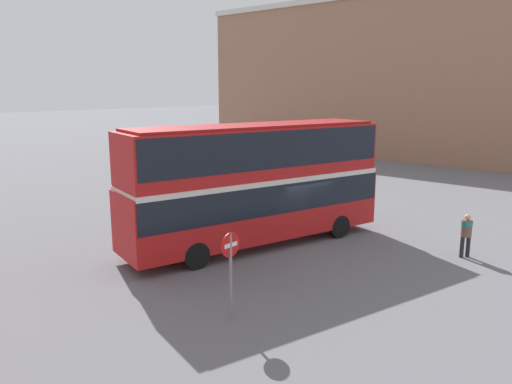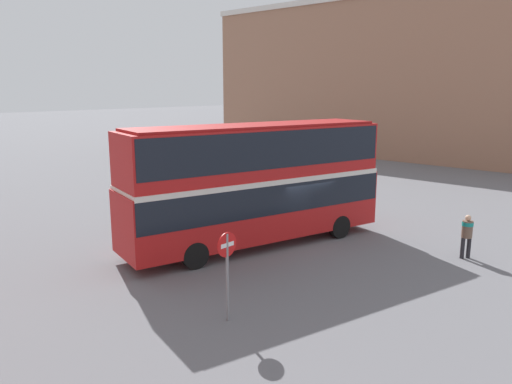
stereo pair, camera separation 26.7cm
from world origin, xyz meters
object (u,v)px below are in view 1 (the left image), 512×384
(no_entry_sign, at_px, (231,261))
(double_decker_bus, at_px, (256,177))
(pedestrian_foreground, at_px, (466,231))
(parked_car_kerb_near, at_px, (235,180))

(no_entry_sign, bearing_deg, double_decker_bus, 35.45)
(no_entry_sign, bearing_deg, pedestrian_foreground, -17.31)
(double_decker_bus, relative_size, pedestrian_foreground, 6.74)
(parked_car_kerb_near, bearing_deg, pedestrian_foreground, -91.24)
(pedestrian_foreground, distance_m, parked_car_kerb_near, 14.78)
(pedestrian_foreground, xyz_separation_m, parked_car_kerb_near, (2.88, 14.50, -0.25))
(parked_car_kerb_near, bearing_deg, double_decker_bus, -121.87)
(pedestrian_foreground, bearing_deg, no_entry_sign, -69.15)
(pedestrian_foreground, relative_size, parked_car_kerb_near, 0.35)
(double_decker_bus, relative_size, parked_car_kerb_near, 2.35)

